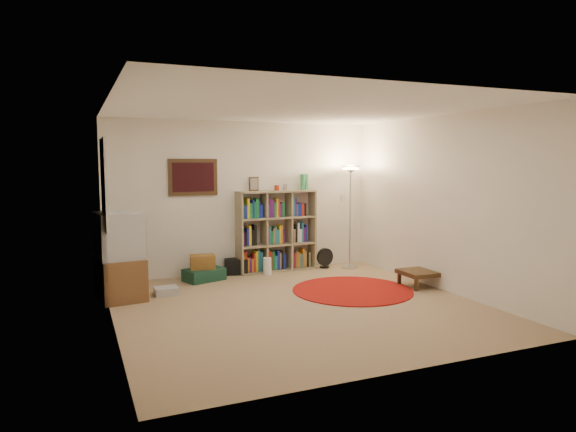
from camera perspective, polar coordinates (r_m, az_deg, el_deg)
name	(u,v)px	position (r m, az deg, el deg)	size (l,w,h in m)	color
room	(294,208)	(6.47, 0.62, 0.88)	(4.54, 4.54, 2.54)	#977959
bookshelf	(275,232)	(8.68, -1.50, -1.79)	(1.38, 0.45, 1.64)	gray
floor_lamp	(350,183)	(8.87, 6.96, 3.64)	(0.34, 0.34, 1.78)	silver
floor_fan	(325,258)	(8.97, 4.12, -4.68)	(0.31, 0.18, 0.35)	black
tv_stand	(120,257)	(7.29, -18.20, -4.36)	(0.66, 0.87, 1.17)	brown
dvd_box	(166,291)	(7.41, -13.39, -8.09)	(0.32, 0.27, 0.10)	#B4B5B9
suitcase	(204,275)	(8.14, -9.32, -6.44)	(0.68, 0.55, 0.19)	#133527
wicker_basket	(203,262)	(8.09, -9.47, -5.05)	(0.41, 0.32, 0.21)	brown
duffel_bag	(236,266)	(8.55, -5.82, -5.55)	(0.43, 0.38, 0.26)	black
paper_towel	(267,266)	(8.46, -2.32, -5.58)	(0.13, 0.13, 0.28)	white
red_rug	(352,290)	(7.49, 7.17, -8.17)	(1.72, 1.72, 0.02)	maroon
side_table	(420,273)	(7.88, 14.41, -6.17)	(0.53, 0.53, 0.24)	#382413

